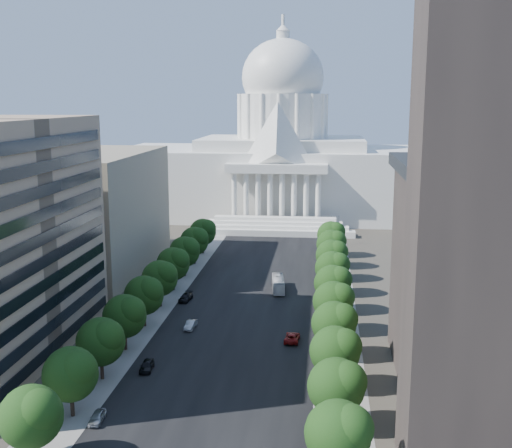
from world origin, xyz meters
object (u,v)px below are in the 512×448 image
(car_silver, at_px, (191,325))
(car_parked, at_px, (97,417))
(city_bus, at_px, (278,284))
(car_dark_a, at_px, (147,366))
(car_red, at_px, (292,337))
(car_dark_b, at_px, (186,297))

(car_silver, relative_size, car_parked, 1.08)
(car_parked, distance_m, city_bus, 66.58)
(car_dark_a, relative_size, car_red, 0.85)
(car_dark_a, height_order, city_bus, city_bus)
(car_red, xyz_separation_m, city_bus, (-4.78, 31.14, 0.76))
(car_silver, xyz_separation_m, car_dark_b, (-4.60, 16.78, 0.01))
(car_dark_b, xyz_separation_m, city_bus, (19.41, 9.81, 0.77))
(car_dark_b, relative_size, car_parked, 1.25)
(city_bus, bearing_deg, car_dark_b, -159.52)
(car_dark_a, distance_m, car_parked, 17.37)
(car_dark_a, xyz_separation_m, car_silver, (3.06, 19.69, -0.05))
(car_dark_a, bearing_deg, car_dark_b, 88.78)
(car_silver, bearing_deg, city_bus, 64.92)
(car_dark_a, height_order, car_silver, car_dark_a)
(car_dark_a, height_order, car_red, car_dark_a)
(car_silver, distance_m, car_dark_b, 17.40)
(car_silver, bearing_deg, car_red, -9.05)
(car_red, distance_m, city_bus, 31.52)
(car_silver, distance_m, car_parked, 37.29)
(car_dark_a, xyz_separation_m, car_red, (22.65, 15.13, -0.03))
(car_dark_a, relative_size, city_bus, 0.43)
(car_parked, bearing_deg, car_dark_a, 80.31)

